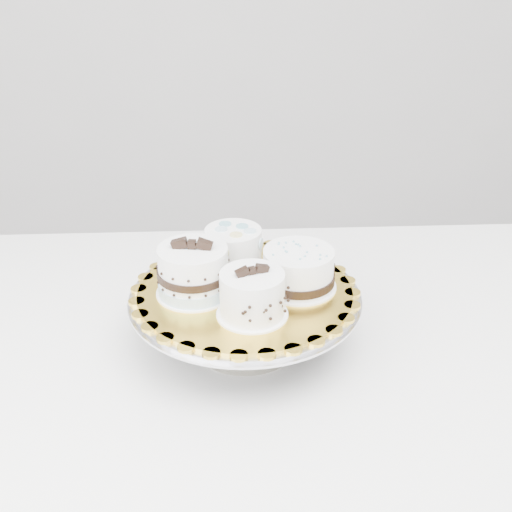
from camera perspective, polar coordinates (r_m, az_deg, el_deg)
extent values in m
cube|color=white|center=(1.12, 1.63, -7.73)|extent=(1.34, 0.99, 0.04)
cube|color=white|center=(1.70, -19.43, -11.02)|extent=(0.06, 0.06, 0.71)
cube|color=white|center=(1.75, 19.71, -9.82)|extent=(0.06, 0.06, 0.71)
cylinder|color=gray|center=(1.07, -0.94, -7.57)|extent=(0.17, 0.17, 0.01)
cylinder|color=gray|center=(1.05, -0.95, -5.83)|extent=(0.11, 0.11, 0.09)
cylinder|color=silver|center=(1.03, -0.98, -3.49)|extent=(0.36, 0.36, 0.01)
cylinder|color=silver|center=(1.03, -0.97, -3.64)|extent=(0.37, 0.37, 0.00)
cylinder|color=gold|center=(1.02, -0.98, -3.13)|extent=(0.42, 0.42, 0.01)
cylinder|color=white|center=(0.96, -0.34, -5.16)|extent=(0.11, 0.11, 0.00)
cylinder|color=white|center=(0.94, -0.34, -3.38)|extent=(0.11, 0.11, 0.07)
cylinder|color=white|center=(1.02, -5.49, -3.20)|extent=(0.12, 0.12, 0.00)
cylinder|color=white|center=(1.00, -5.59, -1.26)|extent=(0.13, 0.13, 0.08)
cylinder|color=silver|center=(1.01, -5.52, -2.69)|extent=(0.11, 0.11, 0.02)
cylinder|color=black|center=(1.00, -5.58, -1.40)|extent=(0.11, 0.11, 0.01)
cylinder|color=white|center=(1.09, -2.00, -0.89)|extent=(0.11, 0.11, 0.00)
cylinder|color=white|center=(1.07, -2.03, 0.74)|extent=(0.12, 0.12, 0.07)
cylinder|color=white|center=(1.03, 3.72, -2.65)|extent=(0.12, 0.12, 0.00)
cylinder|color=white|center=(1.01, 3.77, -1.09)|extent=(0.14, 0.14, 0.06)
cylinder|color=black|center=(1.02, 3.75, -1.90)|extent=(0.12, 0.12, 0.01)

